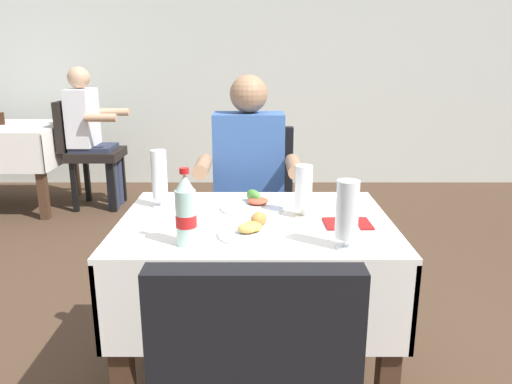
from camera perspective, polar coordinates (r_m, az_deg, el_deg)
ground_plane at (r=2.25m, az=2.00°, el=-21.28°), size 11.00×11.00×0.00m
back_wall at (r=5.30m, az=0.89°, el=16.83°), size 11.00×0.12×2.93m
main_dining_table at (r=1.93m, az=-0.00°, el=-8.39°), size 1.03×0.77×0.75m
chair_far_diner_seat at (r=2.66m, az=0.02°, el=-1.78°), size 0.44×0.50×0.97m
seated_diner_far at (r=2.52m, az=-0.75°, el=0.89°), size 0.50×0.46×1.26m
plate_near_camera at (r=1.71m, az=-0.31°, el=-4.42°), size 0.24×0.24×0.07m
plate_far_diner at (r=2.00m, az=-0.23°, el=-1.46°), size 0.26×0.26×0.06m
beer_glass_left at (r=1.88m, az=5.61°, el=0.15°), size 0.07×0.07×0.20m
beer_glass_middle at (r=2.03m, az=-11.09°, el=1.63°), size 0.07×0.07×0.24m
beer_glass_right at (r=1.58m, az=10.61°, el=-2.48°), size 0.07×0.07×0.22m
cola_bottle_primary at (r=1.60m, az=-8.08°, el=-2.31°), size 0.07×0.07×0.26m
napkin_cutlery_set at (r=1.84m, az=10.68°, el=-3.60°), size 0.17×0.19×0.01m
background_dining_table at (r=4.97m, az=-26.97°, el=4.87°), size 1.02×0.87×0.75m
background_chair_right at (r=4.69m, az=-19.06°, el=4.96°), size 0.50×0.44×0.97m
background_patron at (r=4.65m, az=-18.66°, el=6.88°), size 0.46×0.50×1.26m
background_table_tumbler at (r=5.01m, az=-27.47°, el=7.60°), size 0.06×0.06×0.11m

